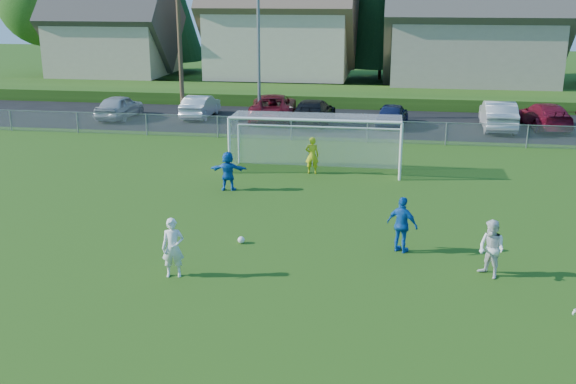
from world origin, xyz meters
name	(u,v)px	position (x,y,z in m)	size (l,w,h in m)	color
ground	(232,359)	(0.00, 0.00, 0.00)	(160.00, 160.00, 0.00)	#193D0C
asphalt_lot	(338,122)	(0.00, 27.50, 0.01)	(60.00, 60.00, 0.00)	black
grass_embankment	(346,96)	(0.00, 35.00, 0.40)	(70.00, 6.00, 0.80)	#1E420F
soccer_ball	(241,240)	(-1.31, 6.83, 0.11)	(0.22, 0.22, 0.22)	white
player_white_a	(173,248)	(-2.61, 4.06, 0.84)	(0.62, 0.40, 1.69)	silver
player_white_b	(491,249)	(6.09, 5.38, 0.82)	(0.80, 0.62, 1.64)	silver
player_blue_a	(402,225)	(3.67, 6.89, 0.87)	(1.02, 0.42, 1.74)	#1253B1
player_blue_b	(228,171)	(-3.11, 12.51, 0.78)	(1.45, 0.46, 1.57)	#1253B1
goalkeeper	(312,155)	(-0.11, 15.50, 0.81)	(0.59, 0.39, 1.61)	#C2C717
car_a	(119,107)	(-13.43, 26.59, 0.73)	(1.73, 4.29, 1.46)	#A3A7AB
car_b	(200,106)	(-8.58, 27.67, 0.70)	(1.48, 4.23, 1.39)	silver
car_c	(273,107)	(-3.93, 27.41, 0.80)	(2.67, 5.78, 1.61)	#580A13
car_d	(313,112)	(-1.38, 26.51, 0.74)	(2.08, 5.11, 1.48)	black
car_e	(392,114)	(3.25, 26.76, 0.68)	(1.59, 3.96, 1.35)	#121B41
car_f	(498,115)	(9.21, 26.68, 0.82)	(1.73, 4.95, 1.63)	#B6B6B6
car_g	(545,116)	(11.89, 27.39, 0.73)	(2.04, 5.02, 1.46)	maroon
soccer_goal	(316,134)	(0.00, 16.05, 1.63)	(7.42, 1.90, 2.50)	white
chainlink_fence	(329,130)	(0.00, 22.00, 0.63)	(52.06, 0.06, 1.20)	gray
streetlight	(259,41)	(-4.45, 26.00, 4.84)	(1.38, 0.18, 9.00)	slate
utility_pole	(179,33)	(-9.50, 27.00, 5.15)	(1.60, 0.26, 10.00)	#473321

